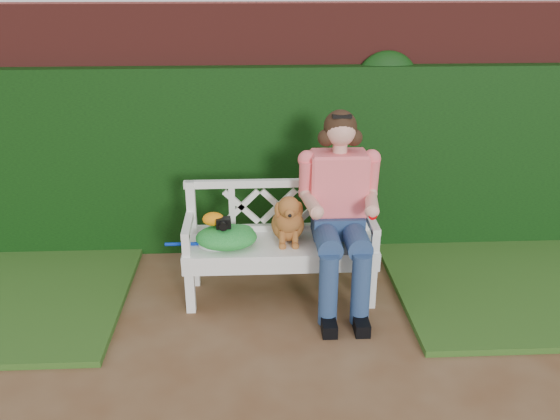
{
  "coord_description": "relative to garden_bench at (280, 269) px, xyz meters",
  "views": [
    {
      "loc": [
        -0.06,
        -3.41,
        2.49
      ],
      "look_at": [
        0.14,
        0.79,
        0.75
      ],
      "focal_mm": 38.0,
      "sensor_mm": 36.0,
      "label": 1
    }
  ],
  "objects": [
    {
      "name": "dog",
      "position": [
        0.06,
        0.01,
        0.45
      ],
      "size": [
        0.33,
        0.41,
        0.42
      ],
      "primitive_type": null,
      "rotation": [
        0.0,
        0.0,
        0.14
      ],
      "color": "#B3742B",
      "rests_on": "garden_bench"
    },
    {
      "name": "green_bag",
      "position": [
        -0.42,
        -0.06,
        0.32
      ],
      "size": [
        0.52,
        0.44,
        0.16
      ],
      "primitive_type": null,
      "rotation": [
        0.0,
        0.0,
        0.16
      ],
      "color": "#136D21",
      "rests_on": "garden_bench"
    },
    {
      "name": "ground",
      "position": [
        -0.14,
        -0.79,
        -0.24
      ],
      "size": [
        60.0,
        60.0,
        0.0
      ],
      "primitive_type": "plane",
      "color": "brown"
    },
    {
      "name": "garden_bench",
      "position": [
        0.0,
        0.0,
        0.0
      ],
      "size": [
        1.6,
        0.66,
        0.48
      ],
      "primitive_type": null,
      "rotation": [
        0.0,
        0.0,
        -0.04
      ],
      "color": "white",
      "rests_on": "ground"
    },
    {
      "name": "brick_wall",
      "position": [
        -0.14,
        1.11,
        0.86
      ],
      "size": [
        10.0,
        0.3,
        2.2
      ],
      "primitive_type": "cube",
      "color": "#5B211C",
      "rests_on": "ground"
    },
    {
      "name": "camera_item",
      "position": [
        -0.43,
        -0.06,
        0.44
      ],
      "size": [
        0.12,
        0.09,
        0.08
      ],
      "primitive_type": "cube",
      "rotation": [
        0.0,
        0.0,
        0.09
      ],
      "color": "black",
      "rests_on": "green_bag"
    },
    {
      "name": "seated_woman",
      "position": [
        0.45,
        -0.02,
        0.53
      ],
      "size": [
        0.76,
        0.94,
        1.54
      ],
      "primitive_type": null,
      "rotation": [
        0.0,
        0.0,
        0.13
      ],
      "color": "#EF4466",
      "rests_on": "ground"
    },
    {
      "name": "ivy_hedge",
      "position": [
        -0.14,
        0.89,
        0.61
      ],
      "size": [
        10.0,
        0.18,
        1.7
      ],
      "primitive_type": "cube",
      "color": "#0F390C",
      "rests_on": "ground"
    },
    {
      "name": "baseball_glove",
      "position": [
        -0.51,
        -0.02,
        0.45
      ],
      "size": [
        0.18,
        0.14,
        0.11
      ],
      "primitive_type": "ellipsoid",
      "rotation": [
        0.0,
        0.0,
        0.14
      ],
      "color": "orange",
      "rests_on": "green_bag"
    },
    {
      "name": "tennis_racket",
      "position": [
        -0.51,
        -0.03,
        0.25
      ],
      "size": [
        0.64,
        0.4,
        0.03
      ],
      "primitive_type": null,
      "rotation": [
        0.0,
        0.0,
        0.27
      ],
      "color": "white",
      "rests_on": "garden_bench"
    },
    {
      "name": "grass_right",
      "position": [
        2.26,
        0.11,
        -0.21
      ],
      "size": [
        2.6,
        2.0,
        0.05
      ],
      "primitive_type": "cube",
      "color": "#1C4118",
      "rests_on": "ground"
    }
  ]
}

